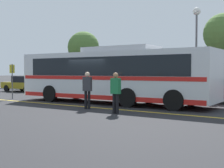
{
  "coord_description": "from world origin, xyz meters",
  "views": [
    {
      "loc": [
        11.0,
        -14.3,
        1.84
      ],
      "look_at": [
        0.84,
        0.39,
        1.12
      ],
      "focal_mm": 50.0,
      "sensor_mm": 36.0,
      "label": 1
    }
  ],
  "objects_px": {
    "parked_car_2": "(150,87)",
    "pedestrian_2": "(116,90)",
    "transit_bus": "(112,74)",
    "bus_stop_sign": "(12,77)",
    "street_lamp": "(196,30)",
    "parked_car_0": "(24,84)",
    "tree_1": "(83,47)",
    "pedestrian_1": "(87,88)",
    "tree_0": "(224,34)",
    "parked_car_1": "(75,85)"
  },
  "relations": [
    {
      "from": "parked_car_0",
      "to": "pedestrian_2",
      "type": "bearing_deg",
      "value": -118.62
    },
    {
      "from": "parked_car_2",
      "to": "pedestrian_1",
      "type": "distance_m",
      "value": 7.19
    },
    {
      "from": "parked_car_0",
      "to": "pedestrian_2",
      "type": "height_order",
      "value": "pedestrian_2"
    },
    {
      "from": "tree_0",
      "to": "pedestrian_2",
      "type": "bearing_deg",
      "value": -95.46
    },
    {
      "from": "parked_car_1",
      "to": "parked_car_2",
      "type": "relative_size",
      "value": 0.99
    },
    {
      "from": "street_lamp",
      "to": "tree_0",
      "type": "height_order",
      "value": "street_lamp"
    },
    {
      "from": "street_lamp",
      "to": "tree_1",
      "type": "relative_size",
      "value": 1.08
    },
    {
      "from": "bus_stop_sign",
      "to": "tree_0",
      "type": "height_order",
      "value": "tree_0"
    },
    {
      "from": "tree_0",
      "to": "tree_1",
      "type": "bearing_deg",
      "value": 176.3
    },
    {
      "from": "bus_stop_sign",
      "to": "street_lamp",
      "type": "distance_m",
      "value": 13.22
    },
    {
      "from": "parked_car_2",
      "to": "pedestrian_2",
      "type": "distance_m",
      "value": 8.18
    },
    {
      "from": "tree_0",
      "to": "bus_stop_sign",
      "type": "bearing_deg",
      "value": -136.55
    },
    {
      "from": "pedestrian_2",
      "to": "tree_1",
      "type": "relative_size",
      "value": 0.3
    },
    {
      "from": "transit_bus",
      "to": "parked_car_1",
      "type": "height_order",
      "value": "transit_bus"
    },
    {
      "from": "pedestrian_2",
      "to": "bus_stop_sign",
      "type": "height_order",
      "value": "bus_stop_sign"
    },
    {
      "from": "transit_bus",
      "to": "tree_1",
      "type": "bearing_deg",
      "value": 44.99
    },
    {
      "from": "parked_car_2",
      "to": "bus_stop_sign",
      "type": "distance_m",
      "value": 9.36
    },
    {
      "from": "transit_bus",
      "to": "pedestrian_2",
      "type": "xyz_separation_m",
      "value": [
        2.59,
        -3.49,
        -0.64
      ]
    },
    {
      "from": "parked_car_0",
      "to": "bus_stop_sign",
      "type": "relative_size",
      "value": 1.83
    },
    {
      "from": "bus_stop_sign",
      "to": "tree_0",
      "type": "xyz_separation_m",
      "value": [
        11.01,
        10.43,
        3.14
      ]
    },
    {
      "from": "bus_stop_sign",
      "to": "street_lamp",
      "type": "bearing_deg",
      "value": -50.18
    },
    {
      "from": "street_lamp",
      "to": "tree_1",
      "type": "bearing_deg",
      "value": 167.24
    },
    {
      "from": "pedestrian_2",
      "to": "street_lamp",
      "type": "height_order",
      "value": "street_lamp"
    },
    {
      "from": "parked_car_2",
      "to": "pedestrian_2",
      "type": "relative_size",
      "value": 2.36
    },
    {
      "from": "street_lamp",
      "to": "tree_0",
      "type": "bearing_deg",
      "value": 55.39
    },
    {
      "from": "bus_stop_sign",
      "to": "parked_car_0",
      "type": "bearing_deg",
      "value": 43.26
    },
    {
      "from": "street_lamp",
      "to": "pedestrian_1",
      "type": "bearing_deg",
      "value": -100.95
    },
    {
      "from": "bus_stop_sign",
      "to": "tree_1",
      "type": "height_order",
      "value": "tree_1"
    },
    {
      "from": "parked_car_2",
      "to": "tree_1",
      "type": "xyz_separation_m",
      "value": [
        -10.69,
        5.68,
        3.54
      ]
    },
    {
      "from": "parked_car_1",
      "to": "tree_1",
      "type": "xyz_separation_m",
      "value": [
        -4.34,
        6.2,
        3.53
      ]
    },
    {
      "from": "transit_bus",
      "to": "parked_car_1",
      "type": "xyz_separation_m",
      "value": [
        -6.15,
        3.8,
        -0.9
      ]
    },
    {
      "from": "bus_stop_sign",
      "to": "tree_1",
      "type": "xyz_separation_m",
      "value": [
        -3.28,
        11.35,
        2.82
      ]
    },
    {
      "from": "parked_car_1",
      "to": "pedestrian_1",
      "type": "relative_size",
      "value": 2.31
    },
    {
      "from": "transit_bus",
      "to": "parked_car_2",
      "type": "distance_m",
      "value": 4.42
    },
    {
      "from": "transit_bus",
      "to": "pedestrian_1",
      "type": "height_order",
      "value": "transit_bus"
    },
    {
      "from": "pedestrian_2",
      "to": "tree_1",
      "type": "bearing_deg",
      "value": 136.74
    },
    {
      "from": "tree_0",
      "to": "tree_1",
      "type": "height_order",
      "value": "tree_0"
    },
    {
      "from": "bus_stop_sign",
      "to": "street_lamp",
      "type": "height_order",
      "value": "street_lamp"
    },
    {
      "from": "parked_car_2",
      "to": "tree_1",
      "type": "relative_size",
      "value": 0.71
    },
    {
      "from": "transit_bus",
      "to": "bus_stop_sign",
      "type": "bearing_deg",
      "value": 99.21
    },
    {
      "from": "transit_bus",
      "to": "parked_car_1",
      "type": "distance_m",
      "value": 7.28
    },
    {
      "from": "pedestrian_2",
      "to": "tree_1",
      "type": "distance_m",
      "value": 19.07
    },
    {
      "from": "street_lamp",
      "to": "tree_1",
      "type": "height_order",
      "value": "street_lamp"
    },
    {
      "from": "parked_car_0",
      "to": "parked_car_2",
      "type": "xyz_separation_m",
      "value": [
        12.84,
        0.18,
        0.04
      ]
    },
    {
      "from": "pedestrian_2",
      "to": "tree_1",
      "type": "xyz_separation_m",
      "value": [
        -13.08,
        13.49,
        3.27
      ]
    },
    {
      "from": "transit_bus",
      "to": "bus_stop_sign",
      "type": "height_order",
      "value": "transit_bus"
    },
    {
      "from": "pedestrian_1",
      "to": "tree_0",
      "type": "xyz_separation_m",
      "value": [
        3.3,
        11.93,
        3.58
      ]
    },
    {
      "from": "parked_car_1",
      "to": "pedestrian_1",
      "type": "distance_m",
      "value": 9.4
    },
    {
      "from": "parked_car_2",
      "to": "street_lamp",
      "type": "distance_m",
      "value": 5.37
    },
    {
      "from": "tree_1",
      "to": "parked_car_2",
      "type": "bearing_deg",
      "value": -27.97
    }
  ]
}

